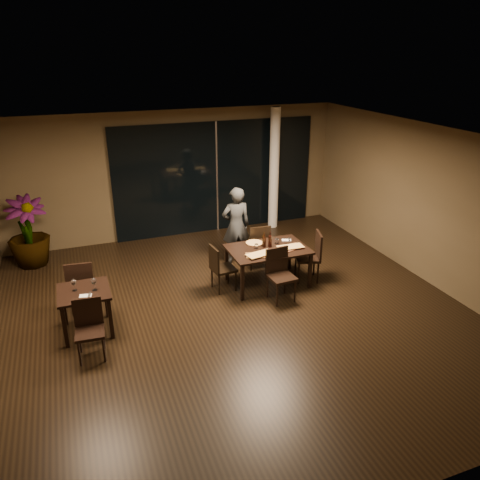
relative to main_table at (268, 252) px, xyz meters
The scene contains 32 objects.
ground 1.45m from the main_table, 141.34° to the right, with size 8.00×8.00×0.00m, color black.
wall_back 3.50m from the main_table, 107.10° to the left, with size 8.00×0.10×3.00m, color brown.
wall_front 5.02m from the main_table, 101.65° to the right, with size 8.00×0.10×3.00m, color brown.
wall_right 3.26m from the main_table, 14.70° to the right, with size 0.10×8.00×3.00m, color brown.
ceiling 2.67m from the main_table, 141.34° to the right, with size 8.00×8.00×0.04m, color silver.
window_panel 3.23m from the main_table, 90.00° to the left, with size 5.00×0.06×2.70m, color black.
column 3.28m from the main_table, 63.84° to the left, with size 0.24×0.24×3.00m, color silver.
main_table is the anchor object (origin of this frame).
side_table 3.44m from the main_table, behind, with size 0.80×0.80×0.75m.
chair_main_far 0.75m from the main_table, 81.59° to the left, with size 0.47×0.47×0.96m.
chair_main_near 0.60m from the main_table, 92.47° to the right, with size 0.48×0.48×0.96m.
chair_main_left 0.97m from the main_table, behind, with size 0.46×0.46×0.90m.
chair_main_right 0.90m from the main_table, ahead, with size 0.58×0.58×0.99m.
chair_side_far 3.43m from the main_table, behind, with size 0.50×0.50×0.98m.
chair_side_near 3.58m from the main_table, 161.13° to the right, with size 0.45×0.45×0.90m.
diner 1.19m from the main_table, 100.88° to the left, with size 0.56×0.38×1.66m, color #2A2D2F.
potted_plant 5.02m from the main_table, 149.53° to the left, with size 0.81×0.81×1.49m, color #244E1A.
pizza_board_left 0.38m from the main_table, 137.45° to the right, with size 0.52×0.26×0.01m, color #4A2F18.
pizza_board_right 0.44m from the main_table, 19.80° to the right, with size 0.52×0.26×0.01m, color #472617.
oblong_pizza_left 0.38m from the main_table, 137.45° to the right, with size 0.49×0.23×0.02m, color maroon, non-canonical shape.
oblong_pizza_right 0.44m from the main_table, 19.80° to the right, with size 0.48×0.22×0.02m, color maroon, non-canonical shape.
round_pizza 0.36m from the main_table, 115.19° to the left, with size 0.32×0.32×0.01m, color red.
bottle_a 0.23m from the main_table, 118.20° to the left, with size 0.06×0.06×0.27m, color black, non-canonical shape.
bottle_b 0.24m from the main_table, 40.02° to the left, with size 0.07×0.07×0.30m, color black, non-canonical shape.
bottle_c 0.26m from the main_table, 103.47° to the left, with size 0.06×0.06×0.28m, color black, non-canonical shape.
tumbler_left 0.25m from the main_table, 157.95° to the left, with size 0.07×0.07×0.09m, color white.
tumbler_right 0.33m from the main_table, 31.82° to the left, with size 0.08×0.08×0.09m, color white.
napkin_near 0.60m from the main_table, 13.32° to the right, with size 0.18×0.10×0.01m, color silver.
napkin_far 0.56m from the main_table, 24.40° to the left, with size 0.18×0.10×0.01m, color white.
wine_glass_a 3.56m from the main_table, behind, with size 0.08×0.08×0.18m, color white, non-canonical shape.
wine_glass_b 3.28m from the main_table, behind, with size 0.09×0.09×0.20m, color white, non-canonical shape.
side_napkin 3.45m from the main_table, 168.22° to the right, with size 0.18×0.11×0.01m, color white.
Camera 1 is at (-2.37, -6.65, 4.32)m, focal length 35.00 mm.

